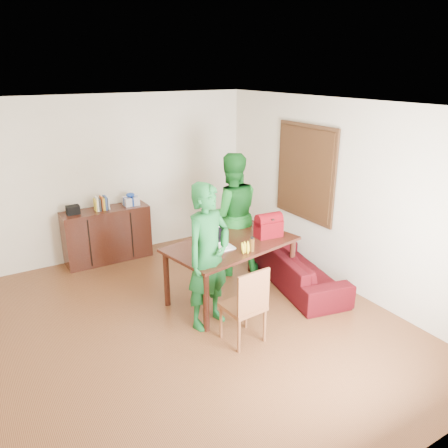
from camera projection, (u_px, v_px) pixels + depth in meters
room at (179, 226)px, 5.18m from camera, size 5.20×5.70×2.90m
table at (232, 250)px, 5.98m from camera, size 1.93×1.31×0.83m
chair at (243, 319)px, 5.15m from camera, size 0.47×0.45×0.97m
person_near at (208, 257)px, 5.29m from camera, size 0.77×0.62×1.85m
person_far at (231, 214)px, 6.71m from camera, size 1.11×0.98×1.91m
laptop at (220, 245)px, 5.74m from camera, size 0.36×0.25×0.25m
bananas at (245, 251)px, 5.60m from camera, size 0.17×0.12×0.06m
bottle at (252, 244)px, 5.64m from camera, size 0.07×0.07×0.20m
red_bag at (269, 227)px, 6.13m from camera, size 0.39×0.25×0.27m
sofa at (299, 268)px, 6.48m from camera, size 1.09×1.95×0.54m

